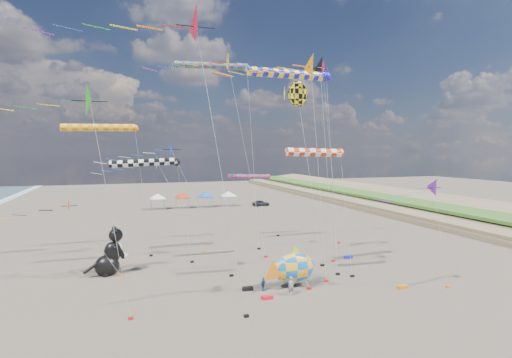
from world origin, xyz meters
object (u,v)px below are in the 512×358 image
object	(u,v)px
fish_inflatable	(293,268)
child_blue	(263,284)
child_green	(294,279)
parked_car	(261,203)
person_adult	(291,286)
cat_inflatable	(110,250)

from	to	relation	value
fish_inflatable	child_blue	world-z (taller)	fish_inflatable
child_green	parked_car	bearing A→B (deg)	59.57
child_green	fish_inflatable	bearing A→B (deg)	-130.93
person_adult	fish_inflatable	bearing A→B (deg)	62.55
fish_inflatable	cat_inflatable	bearing A→B (deg)	149.85
fish_inflatable	child_blue	distance (m)	3.06
person_adult	parked_car	bearing A→B (deg)	74.66
child_green	parked_car	distance (m)	51.74
child_green	cat_inflatable	bearing A→B (deg)	136.66
person_adult	child_green	xyz separation A→B (m)	(1.16, 2.13, -0.20)
cat_inflatable	fish_inflatable	world-z (taller)	cat_inflatable
fish_inflatable	person_adult	world-z (taller)	fish_inflatable
child_blue	parked_car	size ratio (longest dim) A/B	0.31
parked_car	fish_inflatable	bearing A→B (deg)	160.96
child_green	child_blue	world-z (taller)	child_green
cat_inflatable	person_adult	size ratio (longest dim) A/B	3.00
cat_inflatable	fish_inflatable	xyz separation A→B (m)	(15.42, -8.95, -0.68)
cat_inflatable	parked_car	size ratio (longest dim) A/B	1.26
child_blue	child_green	bearing A→B (deg)	-26.86
cat_inflatable	parked_car	distance (m)	50.84
child_green	child_blue	xyz separation A→B (m)	(-3.00, -0.32, -0.01)
child_green	child_blue	bearing A→B (deg)	171.77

